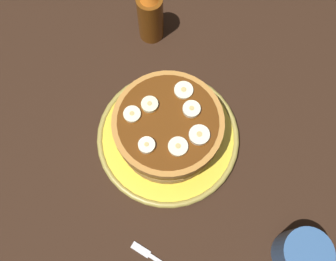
{
  "coord_description": "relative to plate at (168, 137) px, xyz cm",
  "views": [
    {
      "loc": [
        14.09,
        17.73,
        69.04
      ],
      "look_at": [
        0.0,
        0.0,
        4.78
      ],
      "focal_mm": 40.65,
      "sensor_mm": 36.0,
      "label": 1
    }
  ],
  "objects": [
    {
      "name": "banana_slice_6",
      "position": [
        -4.29,
        0.95,
        9.02
      ],
      "size": [
        3.01,
        3.01,
        1.06
      ],
      "color": "#EBE7C3",
      "rests_on": "pancake_stack"
    },
    {
      "name": "banana_slice_1",
      "position": [
        -2.36,
        5.27,
        9.02
      ],
      "size": [
        3.45,
        3.45,
        1.05
      ],
      "color": "#EAE4C4",
      "rests_on": "pancake_stack"
    },
    {
      "name": "banana_slice_4",
      "position": [
        -5.53,
        -2.65,
        8.86
      ],
      "size": [
        3.29,
        3.29,
        0.74
      ],
      "color": "#EFECC5",
      "rests_on": "pancake_stack"
    },
    {
      "name": "pancake_stack",
      "position": [
        -0.23,
        -0.23,
        4.69
      ],
      "size": [
        19.12,
        19.22,
        8.13
      ],
      "color": "#B37D43",
      "rests_on": "plate"
    },
    {
      "name": "syrup_bottle",
      "position": [
        -11.93,
        -20.57,
        5.34
      ],
      "size": [
        5.14,
        5.14,
        14.1
      ],
      "color": "brown",
      "rests_on": "ground_plane"
    },
    {
      "name": "coffee_mug",
      "position": [
        -3.65,
        30.0,
        2.96
      ],
      "size": [
        11.1,
        8.01,
        7.73
      ],
      "color": "#33598C",
      "rests_on": "ground_plane"
    },
    {
      "name": "ground_plane",
      "position": [
        0.0,
        0.0,
        -2.52
      ],
      "size": [
        140.0,
        140.0,
        3.0
      ],
      "primitive_type": "cube",
      "color": "black"
    },
    {
      "name": "banana_slice_2",
      "position": [
        5.45,
        1.3,
        9.03
      ],
      "size": [
        2.79,
        2.79,
        1.07
      ],
      "color": "#F9EEC5",
      "rests_on": "pancake_stack"
    },
    {
      "name": "banana_slice_3",
      "position": [
        1.59,
        4.62,
        8.93
      ],
      "size": [
        3.27,
        3.27,
        0.87
      ],
      "color": "#F5EBBE",
      "rests_on": "pancake_stack"
    },
    {
      "name": "banana_slice_5",
      "position": [
        4.04,
        -4.58,
        8.9
      ],
      "size": [
        2.94,
        2.94,
        0.82
      ],
      "color": "#F4EFC2",
      "rests_on": "pancake_stack"
    },
    {
      "name": "banana_slice_0",
      "position": [
        0.68,
        -4.11,
        9.0
      ],
      "size": [
        2.9,
        2.9,
        1.02
      ],
      "color": "#F2EEB7",
      "rests_on": "pancake_stack"
    },
    {
      "name": "plate",
      "position": [
        0.0,
        0.0,
        0.0
      ],
      "size": [
        26.72,
        26.72,
        1.9
      ],
      "color": "yellow",
      "rests_on": "ground_plane"
    }
  ]
}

